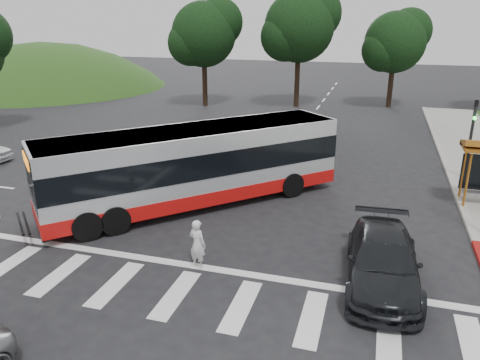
% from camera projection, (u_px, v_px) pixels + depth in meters
% --- Properties ---
extents(ground, '(140.00, 140.00, 0.00)m').
position_uv_depth(ground, '(228.00, 225.00, 18.25)').
color(ground, black).
rests_on(ground, ground).
extents(curb_east, '(0.30, 40.00, 0.15)m').
position_uv_depth(curb_east, '(452.00, 180.00, 23.02)').
color(curb_east, '#9E9991').
rests_on(curb_east, ground).
extents(hillside_nw, '(44.00, 44.00, 10.00)m').
position_uv_depth(hillside_nw, '(45.00, 87.00, 54.00)').
color(hillside_nw, '#204315').
rests_on(hillside_nw, ground).
extents(crosswalk_ladder, '(18.00, 2.60, 0.01)m').
position_uv_depth(crosswalk_ladder, '(176.00, 294.00, 13.72)').
color(crosswalk_ladder, silver).
rests_on(crosswalk_ladder, ground).
extents(traffic_signal_ne_short, '(0.18, 0.37, 4.00)m').
position_uv_depth(traffic_signal_ne_short, '(472.00, 131.00, 22.50)').
color(traffic_signal_ne_short, black).
rests_on(traffic_signal_ne_short, ground).
extents(tree_north_a, '(6.60, 6.15, 10.17)m').
position_uv_depth(tree_north_a, '(300.00, 26.00, 40.02)').
color(tree_north_a, black).
rests_on(tree_north_a, ground).
extents(tree_north_b, '(5.72, 5.33, 8.43)m').
position_uv_depth(tree_north_b, '(396.00, 41.00, 40.08)').
color(tree_north_b, black).
rests_on(tree_north_b, ground).
extents(tree_north_c, '(6.16, 5.74, 9.30)m').
position_uv_depth(tree_north_c, '(205.00, 33.00, 40.58)').
color(tree_north_c, black).
rests_on(tree_north_c, ground).
extents(transit_bus, '(10.97, 11.14, 3.32)m').
position_uv_depth(transit_bus, '(195.00, 167.00, 19.83)').
color(transit_bus, silver).
rests_on(transit_bus, ground).
extents(pedestrian, '(0.70, 0.56, 1.67)m').
position_uv_depth(pedestrian, '(197.00, 244.00, 14.96)').
color(pedestrian, silver).
rests_on(pedestrian, ground).
extents(dark_sedan, '(2.37, 5.31, 1.51)m').
position_uv_depth(dark_sedan, '(383.00, 261.00, 14.08)').
color(dark_sedan, black).
rests_on(dark_sedan, ground).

